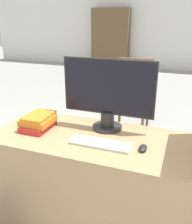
% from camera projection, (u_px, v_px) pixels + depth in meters
% --- Properties ---
extents(wall_back, '(12.00, 0.06, 2.80)m').
position_uv_depth(wall_back, '(174.00, 20.00, 6.96)').
color(wall_back, white).
rests_on(wall_back, ground_plane).
extents(desk, '(1.39, 0.61, 0.72)m').
position_uv_depth(desk, '(96.00, 182.00, 1.80)').
color(desk, tan).
rests_on(desk, ground_plane).
extents(monitor, '(0.65, 0.21, 0.50)m').
position_uv_depth(monitor, '(108.00, 94.00, 1.72)').
color(monitor, '#282828').
rests_on(monitor, desk).
extents(keyboard, '(0.39, 0.12, 0.02)m').
position_uv_depth(keyboard, '(101.00, 144.00, 1.57)').
color(keyboard, silver).
rests_on(keyboard, desk).
extents(mouse, '(0.05, 0.09, 0.03)m').
position_uv_depth(mouse, '(143.00, 148.00, 1.51)').
color(mouse, '#262626').
rests_on(mouse, desk).
extents(book_stack, '(0.20, 0.24, 0.11)m').
position_uv_depth(book_stack, '(38.00, 122.00, 1.78)').
color(book_stack, '#B72D28').
rests_on(book_stack, desk).
extents(far_chair, '(0.44, 0.44, 1.00)m').
position_uv_depth(far_chair, '(133.00, 96.00, 3.15)').
color(far_chair, brown).
rests_on(far_chair, ground_plane).
extents(bookshelf_far, '(1.13, 0.32, 1.73)m').
position_uv_depth(bookshelf_far, '(110.00, 39.00, 7.51)').
color(bookshelf_far, brown).
rests_on(bookshelf_far, ground_plane).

